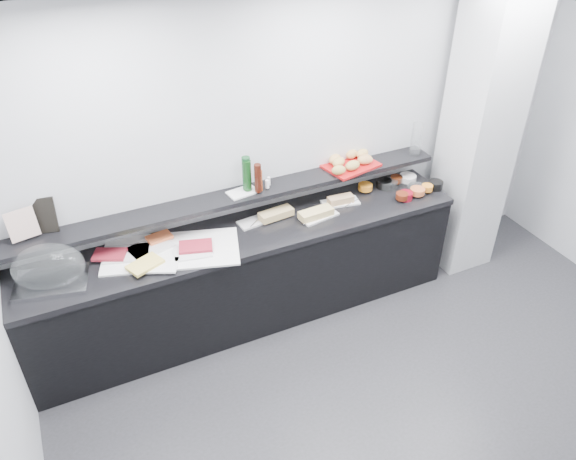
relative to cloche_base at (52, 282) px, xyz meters
name	(u,v)px	position (x,y,z in m)	size (l,w,h in m)	color
ground	(433,438)	(2.16, -1.67, -0.92)	(5.00, 5.00, 0.00)	#2D2D30
back_wall	(309,148)	(2.16, 0.33, 0.43)	(5.00, 0.02, 2.70)	#B7BBBF
ceiling	(526,54)	(2.16, -1.67, 1.78)	(5.00, 5.00, 0.00)	white
column	(479,132)	(3.66, -0.02, 0.43)	(0.50, 0.50, 2.70)	silver
buffet_cabinet	(249,278)	(1.46, 0.03, -0.50)	(3.60, 0.60, 0.85)	black
counter_top	(246,234)	(1.46, 0.03, -0.05)	(3.62, 0.62, 0.05)	black
wall_shelf	(237,197)	(1.46, 0.20, 0.21)	(3.60, 0.25, 0.04)	black
cloche_base	(52,282)	(0.00, 0.00, 0.00)	(0.49, 0.33, 0.04)	#B2B4B9
cloche_dome	(48,267)	(0.00, 0.04, 0.11)	(0.50, 0.33, 0.34)	silver
linen_runner	(171,251)	(0.86, 0.02, -0.01)	(1.01, 0.48, 0.01)	white
platter_meat_a	(126,254)	(0.54, 0.11, 0.00)	(0.33, 0.22, 0.01)	silver
food_meat_a	(110,254)	(0.42, 0.13, 0.02)	(0.23, 0.15, 0.02)	maroon
platter_salmon	(150,247)	(0.72, 0.11, 0.00)	(0.32, 0.21, 0.01)	silver
food_salmon	(159,237)	(0.81, 0.19, 0.02)	(0.19, 0.12, 0.02)	orange
platter_cheese	(159,265)	(0.72, -0.13, 0.00)	(0.27, 0.18, 0.01)	white
food_cheese	(145,264)	(0.63, -0.10, 0.02)	(0.24, 0.16, 0.02)	#EED15C
platter_meat_b	(193,252)	(0.99, -0.08, 0.00)	(0.28, 0.18, 0.01)	white
food_meat_b	(196,246)	(1.03, -0.04, 0.02)	(0.25, 0.16, 0.02)	maroon
sandwich_plate_left	(258,221)	(1.60, 0.13, -0.01)	(0.33, 0.14, 0.01)	silver
sandwich_food_left	(276,214)	(1.76, 0.10, 0.02)	(0.29, 0.11, 0.06)	tan
tongs_left	(255,222)	(1.57, 0.10, 0.00)	(0.01, 0.01, 0.16)	silver
sandwich_plate_mid	(319,216)	(2.09, -0.03, -0.01)	(0.32, 0.14, 0.01)	white
sandwich_food_mid	(316,213)	(2.06, -0.03, 0.02)	(0.29, 0.11, 0.06)	tan
tongs_mid	(310,220)	(1.99, -0.06, 0.00)	(0.01, 0.01, 0.16)	#B3B4BA
sandwich_plate_right	(340,202)	(2.35, 0.09, -0.01)	(0.32, 0.14, 0.01)	white
sandwich_food_right	(341,200)	(2.35, 0.07, 0.02)	(0.22, 0.09, 0.06)	tan
tongs_right	(352,203)	(2.43, 0.03, 0.00)	(0.01, 0.01, 0.16)	silver
bowl_glass_fruit	(389,185)	(2.87, 0.13, 0.02)	(0.16, 0.16, 0.07)	silver
fill_glass_fruit	(365,187)	(2.65, 0.17, 0.03)	(0.13, 0.13, 0.05)	orange
bowl_black_jam	(384,184)	(2.84, 0.16, 0.02)	(0.13, 0.13, 0.07)	black
fill_black_jam	(396,179)	(2.97, 0.16, 0.03)	(0.11, 0.11, 0.05)	#57210C
bowl_glass_cream	(406,179)	(3.06, 0.14, 0.02)	(0.19, 0.19, 0.07)	white
fill_glass_cream	(408,178)	(3.08, 0.14, 0.03)	(0.15, 0.15, 0.05)	white
bowl_red_jam	(406,196)	(2.90, -0.10, 0.02)	(0.11, 0.11, 0.07)	maroon
fill_red_jam	(402,196)	(2.85, -0.10, 0.03)	(0.11, 0.11, 0.05)	#571D0C
bowl_glass_salmon	(416,190)	(3.04, -0.05, 0.02)	(0.16, 0.16, 0.07)	white
fill_glass_salmon	(417,191)	(3.02, -0.09, 0.03)	(0.13, 0.13, 0.05)	#D46734
bowl_black_fruit	(435,185)	(3.24, -0.05, 0.02)	(0.13, 0.13, 0.07)	black
fill_black_fruit	(427,188)	(3.13, -0.08, 0.03)	(0.10, 0.10, 0.05)	orange
framed_print	(38,216)	(0.02, 0.32, 0.36)	(0.24, 0.02, 0.26)	black
print_art	(22,225)	(-0.09, 0.25, 0.36)	(0.20, 0.00, 0.22)	#CA9B91
condiment_tray	(243,192)	(1.52, 0.21, 0.24)	(0.23, 0.14, 0.01)	white
bottle_green_a	(247,176)	(1.56, 0.21, 0.37)	(0.06, 0.06, 0.26)	#0E3611
bottle_brown	(258,178)	(1.63, 0.16, 0.36)	(0.06, 0.06, 0.24)	#331009
bottle_green_b	(246,173)	(1.56, 0.23, 0.38)	(0.07, 0.07, 0.28)	#0F3A1A
bottle_hot	(259,181)	(1.64, 0.17, 0.33)	(0.05, 0.05, 0.18)	#A1340B
shaker_salt	(269,181)	(1.75, 0.22, 0.28)	(0.03, 0.03, 0.07)	white
shaker_pepper	(267,184)	(1.72, 0.18, 0.28)	(0.03, 0.03, 0.07)	white
bread_tray	(351,166)	(2.52, 0.22, 0.24)	(0.45, 0.31, 0.02)	red
bread_roll_nw	(335,159)	(2.40, 0.30, 0.29)	(0.13, 0.08, 0.08)	tan
bread_roll_n	(352,154)	(2.58, 0.32, 0.29)	(0.12, 0.08, 0.08)	tan
bread_roll_ne	(362,154)	(2.67, 0.29, 0.29)	(0.13, 0.08, 0.08)	tan
bread_roll_sw	(339,170)	(2.34, 0.11, 0.29)	(0.12, 0.08, 0.08)	#AA8E41
bread_roll_s	(353,165)	(2.48, 0.14, 0.29)	(0.14, 0.09, 0.08)	#AD8D42
bread_roll_se	(365,160)	(2.63, 0.18, 0.29)	(0.13, 0.09, 0.08)	#BC8248
bread_roll_midw	(339,162)	(2.40, 0.24, 0.29)	(0.13, 0.09, 0.08)	tan
bread_roll_mide	(365,159)	(2.63, 0.19, 0.29)	(0.14, 0.09, 0.08)	#BD8848
carafe	(416,139)	(3.14, 0.18, 0.38)	(0.10, 0.10, 0.30)	silver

